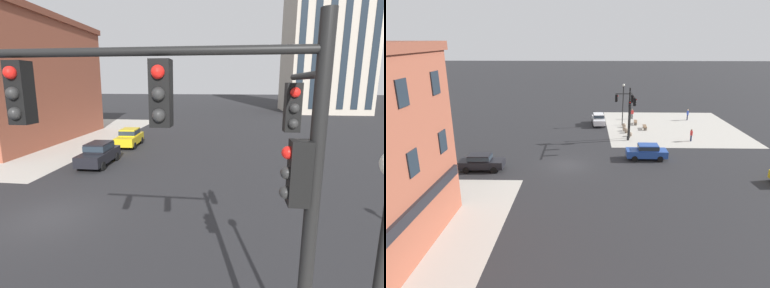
{
  "view_description": "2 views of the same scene",
  "coord_description": "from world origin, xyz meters",
  "views": [
    {
      "loc": [
        8.01,
        -11.26,
        5.92
      ],
      "look_at": [
        5.64,
        6.78,
        2.15
      ],
      "focal_mm": 27.22,
      "sensor_mm": 36.0,
      "label": 1
    },
    {
      "loc": [
        -32.9,
        -1.86,
        12.85
      ],
      "look_at": [
        0.97,
        -1.04,
        2.03
      ],
      "focal_mm": 31.52,
      "sensor_mm": 36.0,
      "label": 2
    }
  ],
  "objects": [
    {
      "name": "pedestrian_at_curb",
      "position": [
        21.13,
        -9.38,
        0.94
      ],
      "size": [
        0.26,
        0.54,
        1.64
      ],
      "color": "#333333",
      "rests_on": "ground"
    },
    {
      "name": "car_main_northbound_near",
      "position": [
        -1.56,
        8.61,
        0.92
      ],
      "size": [
        1.98,
        4.44,
        1.68
      ],
      "color": "black",
      "rests_on": "ground"
    },
    {
      "name": "car_cross_westbound",
      "position": [
        17.19,
        -3.78,
        0.92
      ],
      "size": [
        4.46,
        2.02,
        1.68
      ],
      "color": "silver",
      "rests_on": "ground"
    },
    {
      "name": "ground_plane",
      "position": [
        0.0,
        0.0,
        0.0
      ],
      "size": [
        320.0,
        320.0,
        0.0
      ],
      "primitive_type": "plane",
      "color": "#262628"
    },
    {
      "name": "bench_near_signal",
      "position": [
        14.72,
        -10.43,
        0.33
      ],
      "size": [
        1.83,
        0.59,
        0.49
      ],
      "color": "brown",
      "rests_on": "ground"
    },
    {
      "name": "bollard_sphere_curb_d",
      "position": [
        15.69,
        -7.54,
        0.31
      ],
      "size": [
        0.61,
        0.61,
        0.61
      ],
      "primitive_type": "sphere",
      "color": "gray",
      "rests_on": "ground"
    },
    {
      "name": "pedestrian_walking_east",
      "position": [
        8.93,
        -15.41,
        0.9
      ],
      "size": [
        0.55,
        0.23,
        1.59
      ],
      "color": "#232847",
      "rests_on": "ground"
    },
    {
      "name": "car_main_southbound_far",
      "position": [
        -1.58,
        15.4,
        0.92
      ],
      "size": [
        2.08,
        4.49,
        1.68
      ],
      "color": "gold",
      "rests_on": "ground"
    },
    {
      "name": "bollard_sphere_curb_c",
      "position": [
        13.65,
        -7.41,
        0.31
      ],
      "size": [
        0.61,
        0.61,
        0.61
      ],
      "primitive_type": "sphere",
      "color": "gray",
      "rests_on": "ground"
    },
    {
      "name": "street_lamp_corner_near",
      "position": [
        10.0,
        -7.62,
        3.25
      ],
      "size": [
        0.36,
        0.36,
        5.16
      ],
      "color": "black",
      "rests_on": "ground"
    },
    {
      "name": "car_cross_eastbound",
      "position": [
        2.06,
        -8.57,
        0.92
      ],
      "size": [
        1.93,
        4.42,
        1.68
      ],
      "color": "#23479E",
      "rests_on": "ground"
    },
    {
      "name": "street_lamp_mid_sidewalk",
      "position": [
        16.89,
        -7.37,
        3.85
      ],
      "size": [
        0.36,
        0.36,
        6.26
      ],
      "color": "black",
      "rests_on": "ground"
    },
    {
      "name": "traffic_signal_main",
      "position": [
        8.15,
        -7.15,
        4.5
      ],
      "size": [
        5.56,
        2.09,
        6.82
      ],
      "color": "black",
      "rests_on": "ground"
    },
    {
      "name": "bench_mid_block",
      "position": [
        17.62,
        -9.49,
        0.33
      ],
      "size": [
        1.85,
        0.72,
        0.49
      ],
      "color": "brown",
      "rests_on": "ground"
    },
    {
      "name": "sidewalk_corner_slab",
      "position": [
        16.0,
        -14.5,
        0.0
      ],
      "size": [
        20.0,
        19.0,
        0.02
      ],
      "primitive_type": "cube",
      "color": "#B7B2A8",
      "rests_on": "ground"
    },
    {
      "name": "bollard_sphere_curb_b",
      "position": [
        12.65,
        -7.56,
        0.31
      ],
      "size": [
        0.61,
        0.61,
        0.61
      ],
      "primitive_type": "sphere",
      "color": "gray",
      "rests_on": "ground"
    },
    {
      "name": "pedestrian_near_bench",
      "position": [
        20.46,
        -18.2,
        1.03
      ],
      "size": [
        0.55,
        0.24,
        1.78
      ],
      "color": "#232847",
      "rests_on": "ground"
    },
    {
      "name": "bollard_sphere_curb_a",
      "position": [
        10.94,
        -7.84,
        0.31
      ],
      "size": [
        0.61,
        0.61,
        0.61
      ],
      "primitive_type": "sphere",
      "color": "gray",
      "rests_on": "ground"
    }
  ]
}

